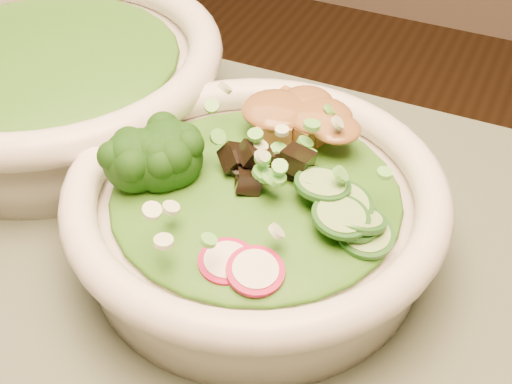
% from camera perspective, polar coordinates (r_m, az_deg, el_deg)
% --- Properties ---
extents(salad_bowl, '(0.25, 0.25, 0.07)m').
position_cam_1_polar(salad_bowl, '(0.47, 0.00, -1.73)').
color(salad_bowl, white).
rests_on(salad_bowl, dining_table).
extents(side_bowl, '(0.29, 0.29, 0.08)m').
position_cam_1_polar(side_bowl, '(0.62, -16.20, 8.84)').
color(side_bowl, white).
rests_on(side_bowl, dining_table).
extents(lettuce_bed, '(0.19, 0.19, 0.02)m').
position_cam_1_polar(lettuce_bed, '(0.46, 0.00, 0.09)').
color(lettuce_bed, '#1A5812').
rests_on(lettuce_bed, salad_bowl).
extents(side_lettuce, '(0.19, 0.19, 0.02)m').
position_cam_1_polar(side_lettuce, '(0.61, -16.57, 10.48)').
color(side_lettuce, '#1A5812').
rests_on(side_lettuce, side_bowl).
extents(broccoli_florets, '(0.09, 0.09, 0.04)m').
position_cam_1_polar(broccoli_florets, '(0.47, -6.58, 3.21)').
color(broccoli_florets, black).
rests_on(broccoli_florets, salad_bowl).
extents(radish_slices, '(0.11, 0.08, 0.02)m').
position_cam_1_polar(radish_slices, '(0.41, -3.22, -4.77)').
color(radish_slices, '#A60C39').
rests_on(radish_slices, salad_bowl).
extents(cucumber_slices, '(0.09, 0.09, 0.03)m').
position_cam_1_polar(cucumber_slices, '(0.43, 7.20, -1.13)').
color(cucumber_slices, '#8FC36C').
rests_on(cucumber_slices, salad_bowl).
extents(mushroom_heap, '(0.09, 0.09, 0.04)m').
position_cam_1_polar(mushroom_heap, '(0.46, 0.59, 2.12)').
color(mushroom_heap, black).
rests_on(mushroom_heap, salad_bowl).
extents(tofu_cubes, '(0.10, 0.09, 0.03)m').
position_cam_1_polar(tofu_cubes, '(0.49, 3.02, 5.06)').
color(tofu_cubes, olive).
rests_on(tofu_cubes, salad_bowl).
extents(peanut_sauce, '(0.06, 0.05, 0.01)m').
position_cam_1_polar(peanut_sauce, '(0.48, 3.07, 6.21)').
color(peanut_sauce, brown).
rests_on(peanut_sauce, tofu_cubes).
extents(scallion_garnish, '(0.18, 0.18, 0.02)m').
position_cam_1_polar(scallion_garnish, '(0.44, 0.00, 2.22)').
color(scallion_garnish, '#5EC144').
rests_on(scallion_garnish, salad_bowl).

